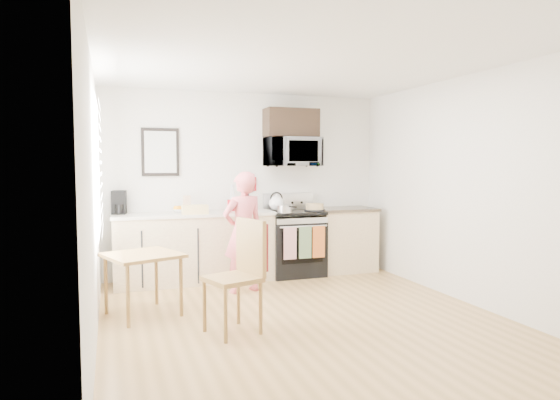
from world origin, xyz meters
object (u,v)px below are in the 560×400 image
object	(u,v)px
range	(294,244)
person	(243,232)
microwave	(292,152)
dining_table	(143,261)
chair	(246,259)
cake	(315,207)

from	to	relation	value
range	person	bearing A→B (deg)	-143.19
microwave	person	bearing A→B (deg)	-139.31
dining_table	chair	xyz separation A→B (m)	(0.90, -0.80, 0.11)
microwave	chair	bearing A→B (deg)	-120.31
range	microwave	bearing A→B (deg)	90.06
microwave	cake	world-z (taller)	microwave
range	dining_table	world-z (taller)	range
microwave	person	world-z (taller)	microwave
dining_table	chair	distance (m)	1.21
range	microwave	distance (m)	1.33
dining_table	chair	size ratio (longest dim) A/B	0.73
range	chair	xyz separation A→B (m)	(-1.28, -2.09, 0.25)
range	microwave	size ratio (longest dim) A/B	1.53
chair	cake	world-z (taller)	chair
chair	cake	size ratio (longest dim) A/B	3.49
dining_table	cake	distance (m)	2.75
dining_table	range	bearing A→B (deg)	30.58
person	chair	size ratio (longest dim) A/B	1.40
range	chair	bearing A→B (deg)	-121.54
person	microwave	bearing A→B (deg)	-153.79
person	dining_table	distance (m)	1.38
range	chair	size ratio (longest dim) A/B	1.09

